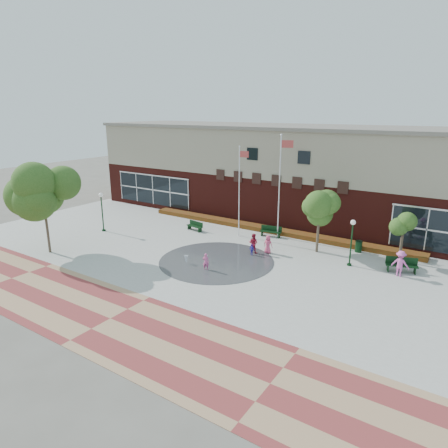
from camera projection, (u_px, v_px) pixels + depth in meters
The scene contains 24 objects.
ground at pixel (191, 275), 26.84m from camera, with size 120.00×120.00×0.00m, color #666056.
plaza_concrete at pixel (224, 257), 30.04m from camera, with size 46.00×18.00×0.01m, color #A8A8A0.
paver_band at pixel (110, 319), 21.22m from camera, with size 46.00×6.00×0.01m, color maroon.
splash_pad at pixel (217, 261), 29.24m from camera, with size 8.40×8.40×0.01m, color #383A3D.
library_building at pixel (299, 173), 39.56m from camera, with size 44.40×10.40×9.20m.
flower_bed at pixel (270, 232), 36.14m from camera, with size 26.00×1.20×0.40m, color #910E08.
flagpole_left at pixel (240, 187), 33.78m from camera, with size 0.92×0.15×7.84m.
flagpole_right at pixel (280, 181), 33.35m from camera, with size 1.02×0.47×8.80m.
lamp_left at pixel (102, 208), 35.82m from camera, with size 0.38×0.38×3.56m.
lamp_right at pixel (352, 238), 27.83m from camera, with size 0.36×0.36×3.39m.
bench_left at pixel (195, 228), 36.48m from camera, with size 1.77×0.77×0.86m.
bench_mid at pixel (271, 233), 34.78m from camera, with size 1.92×0.85×0.94m.
bench_right at pixel (401, 268), 27.17m from camera, with size 2.13×1.19×1.03m.
trash_can at pixel (359, 246), 30.97m from camera, with size 0.56×0.56×0.92m.
tree_big_left at pixel (42, 189), 29.65m from camera, with size 4.39×4.39×7.02m.
tree_mid at pixel (320, 208), 30.15m from camera, with size 2.86×2.86×4.82m.
tree_small_right at pixel (404, 225), 28.47m from camera, with size 2.22×2.22×3.79m.
water_jet_a at pixel (186, 264), 28.75m from camera, with size 0.31×0.31×0.60m, color white.
water_jet_b at pixel (207, 262), 29.11m from camera, with size 0.21×0.21×0.47m, color white.
child_splash at pixel (206, 262), 27.50m from camera, with size 0.44×0.29×1.22m, color #DC5593.
adult_red at pixel (253, 243), 30.74m from camera, with size 0.76×0.59×1.56m, color #B51F37.
adult_pink at pixel (268, 244), 30.68m from camera, with size 0.70×0.46×1.44m, color #E24972.
child_blue at pixel (252, 250), 30.27m from camera, with size 0.54×0.22×0.92m, color #443AC3.
person_bench at pixel (400, 264), 26.40m from camera, with size 1.15×0.66×1.77m, color #EC60C0.
Camera 1 is at (15.51, -19.51, 10.76)m, focal length 32.00 mm.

